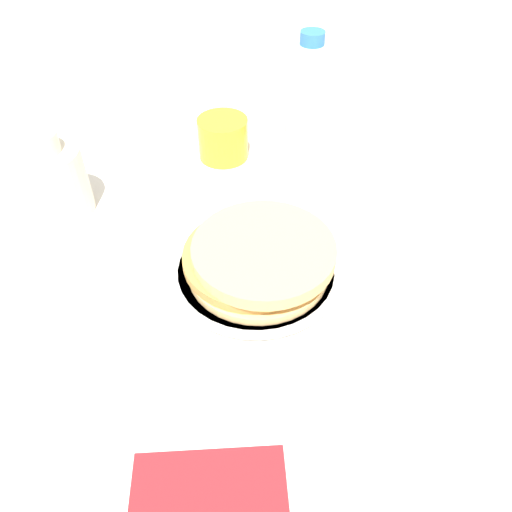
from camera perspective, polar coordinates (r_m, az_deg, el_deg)
name	(u,v)px	position (r m, az deg, el deg)	size (l,w,h in m)	color
ground_plane	(269,284)	(0.64, 1.48, -3.25)	(4.00, 4.00, 0.00)	silver
plate	(256,270)	(0.65, 0.00, -1.64)	(0.22, 0.22, 0.01)	silver
pancake_stack	(258,257)	(0.63, 0.27, -0.13)	(0.19, 0.19, 0.04)	#E0B672
juice_glass	(223,138)	(0.86, -3.78, 13.28)	(0.08, 0.08, 0.07)	yellow
cream_jug	(50,180)	(0.78, -22.51, 8.07)	(0.10, 0.10, 0.13)	beige
water_bottle_near	(307,107)	(0.81, 5.86, 16.60)	(0.07, 0.07, 0.21)	silver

